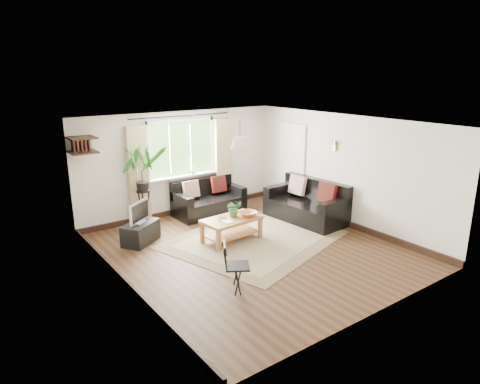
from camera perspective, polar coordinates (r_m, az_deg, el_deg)
floor at (r=8.19m, az=1.66°, el=-7.71°), size 5.50×5.50×0.00m
ceiling at (r=7.55m, az=1.80°, el=9.21°), size 5.50×5.50×0.00m
wall_back at (r=10.04m, az=-7.91°, el=3.81°), size 5.00×0.02×2.40m
wall_front at (r=5.96m, az=18.14°, el=-5.36°), size 5.00×0.02×2.40m
wall_left at (r=6.63m, az=-15.70°, el=-3.01°), size 0.02×5.50×2.40m
wall_right at (r=9.47m, az=13.82°, el=2.77°), size 0.02×5.50×2.40m
rug at (r=8.65m, az=1.84°, el=-6.32°), size 3.77×3.47×0.02m
window at (r=9.94m, az=-7.87°, el=5.75°), size 2.50×0.16×2.16m
door at (r=10.64m, az=6.70°, el=3.44°), size 0.06×0.96×2.06m
corner_shelf at (r=8.86m, az=-20.27°, el=5.91°), size 0.50×0.50×0.34m
pendant_lamp at (r=7.92m, az=-0.00°, el=6.98°), size 0.36×0.36×0.54m
wall_sconce at (r=9.51m, az=12.38°, el=6.23°), size 0.12×0.12×0.28m
sofa_back at (r=10.07m, az=-4.14°, el=-0.83°), size 1.65×0.85×0.77m
sofa_right at (r=9.70m, az=8.77°, el=-1.34°), size 1.90×1.04×0.86m
coffee_table at (r=8.53m, az=-1.13°, el=-4.99°), size 1.20×0.71×0.47m
table_plant at (r=8.49m, az=-0.81°, el=-2.17°), size 0.35×0.32×0.34m
bowl at (r=8.56m, az=1.06°, el=-2.91°), size 0.37×0.37×0.09m
book_a at (r=8.19m, az=-2.28°, el=-4.06°), size 0.20×0.25×0.02m
book_b at (r=8.40m, az=-2.91°, el=-3.54°), size 0.25×0.28×0.02m
tv_stand at (r=8.66m, az=-13.10°, el=-5.31°), size 0.88×0.79×0.42m
tv at (r=8.51m, az=-13.29°, el=-2.57°), size 0.60×0.49×0.46m
palm_stand at (r=9.28m, az=-12.83°, el=0.59°), size 0.72×0.72×1.78m
folding_chair at (r=6.62m, az=-0.38°, el=-9.96°), size 0.56×0.56×0.78m
sill_plant at (r=10.08m, az=-6.30°, el=3.13°), size 0.14×0.10×0.27m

